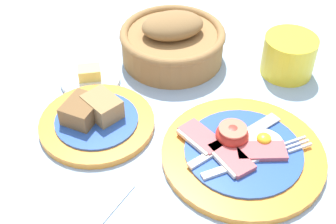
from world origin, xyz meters
TOP-DOWN VIEW (x-y plane):
  - ground_plane at (0.00, 0.00)m, footprint 3.00×3.00m
  - breakfast_plate at (0.09, 0.01)m, footprint 0.25×0.25m
  - bread_plate at (-0.14, 0.07)m, footprint 0.19×0.19m
  - sugar_cup at (0.19, 0.23)m, footprint 0.10×0.10m
  - bread_basket at (-0.02, 0.26)m, footprint 0.20×0.20m
  - butter_dish at (-0.17, 0.18)m, footprint 0.11×0.11m

SIDE VIEW (x-z plane):
  - ground_plane at x=0.00m, z-range 0.00..0.00m
  - butter_dish at x=-0.17m, z-range -0.01..0.02m
  - breakfast_plate at x=0.09m, z-range -0.01..0.03m
  - bread_plate at x=-0.14m, z-range -0.01..0.04m
  - sugar_cup at x=0.19m, z-range 0.00..0.08m
  - bread_basket at x=-0.02m, z-range -0.01..0.09m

